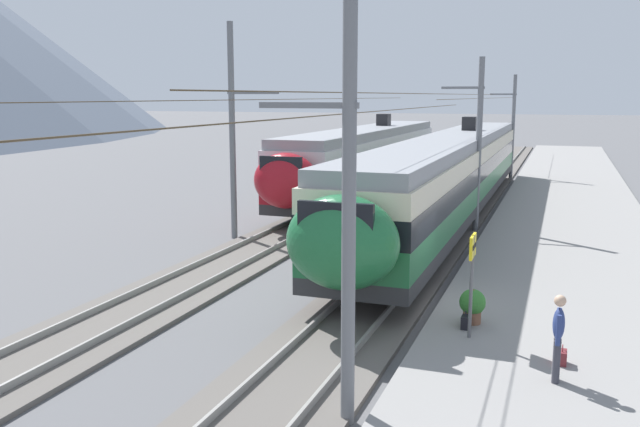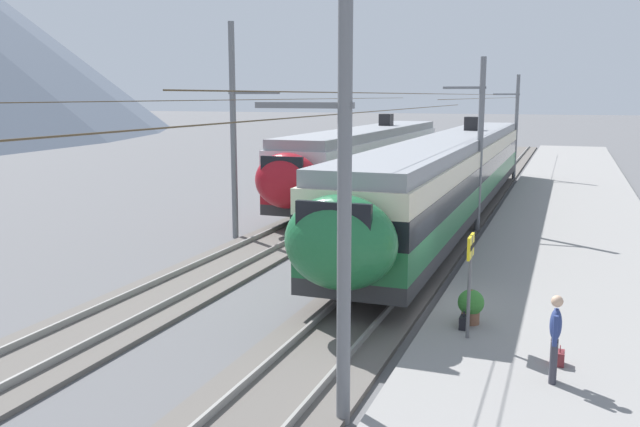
# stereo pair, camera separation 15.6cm
# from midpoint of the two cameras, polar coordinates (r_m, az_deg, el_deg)

# --- Properties ---
(ground_plane) EXTENTS (400.00, 400.00, 0.00)m
(ground_plane) POSITION_cam_midpoint_polar(r_m,az_deg,el_deg) (18.24, 7.62, -8.11)
(ground_plane) COLOR #565659
(platform_slab) EXTENTS (120.00, 6.54, 0.31)m
(platform_slab) POSITION_cam_midpoint_polar(r_m,az_deg,el_deg) (17.81, 20.76, -8.61)
(platform_slab) COLOR gray
(platform_slab) RESTS_ON ground
(track_near) EXTENTS (120.00, 3.00, 0.28)m
(track_near) POSITION_cam_midpoint_polar(r_m,az_deg,el_deg) (18.47, 4.43, -7.61)
(track_near) COLOR #5B5651
(track_near) RESTS_ON ground
(track_far) EXTENTS (120.00, 3.00, 0.28)m
(track_far) POSITION_cam_midpoint_polar(r_m,az_deg,el_deg) (20.68, -10.96, -5.83)
(track_far) COLOR #5B5651
(track_far) RESTS_ON ground
(train_near_platform) EXTENTS (33.58, 3.00, 4.27)m
(train_near_platform) POSITION_cam_midpoint_polar(r_m,az_deg,el_deg) (31.05, 11.41, 3.48)
(train_near_platform) COLOR #2D2D30
(train_near_platform) RESTS_ON track_near
(train_far_track) EXTENTS (24.17, 2.98, 4.27)m
(train_far_track) POSITION_cam_midpoint_polar(r_m,az_deg,el_deg) (37.57, 4.13, 4.73)
(train_far_track) COLOR #2D2D30
(train_far_track) RESTS_ON track_far
(catenary_mast_west) EXTENTS (41.13, 1.73, 8.39)m
(catenary_mast_west) POSITION_cam_midpoint_polar(r_m,az_deg,el_deg) (11.05, 2.07, 2.94)
(catenary_mast_west) COLOR slate
(catenary_mast_west) RESTS_ON ground
(catenary_mast_mid) EXTENTS (41.13, 1.73, 7.17)m
(catenary_mast_mid) POSITION_cam_midpoint_polar(r_m,az_deg,el_deg) (28.26, 13.38, 5.95)
(catenary_mast_mid) COLOR slate
(catenary_mast_mid) RESTS_ON ground
(catenary_mast_east) EXTENTS (41.13, 1.73, 7.00)m
(catenary_mast_east) POSITION_cam_midpoint_polar(r_m,az_deg,el_deg) (46.85, 16.26, 7.20)
(catenary_mast_east) COLOR slate
(catenary_mast_east) RESTS_ON ground
(catenary_mast_far_side) EXTENTS (41.13, 2.14, 8.43)m
(catenary_mast_far_side) POSITION_cam_midpoint_polar(r_m,az_deg,el_deg) (26.59, -6.97, 7.08)
(catenary_mast_far_side) COLOR slate
(catenary_mast_far_side) RESTS_ON ground
(platform_sign) EXTENTS (0.70, 0.08, 2.33)m
(platform_sign) POSITION_cam_midpoint_polar(r_m,az_deg,el_deg) (15.09, 12.90, -4.14)
(platform_sign) COLOR #59595B
(platform_sign) RESTS_ON platform_slab
(passenger_walking) EXTENTS (0.53, 0.22, 1.69)m
(passenger_walking) POSITION_cam_midpoint_polar(r_m,az_deg,el_deg) (13.45, 19.64, -9.61)
(passenger_walking) COLOR #383842
(passenger_walking) RESTS_ON platform_slab
(handbag_beside_passenger) EXTENTS (0.32, 0.18, 0.41)m
(handbag_beside_passenger) POSITION_cam_midpoint_polar(r_m,az_deg,el_deg) (14.58, 19.95, -11.43)
(handbag_beside_passenger) COLOR maroon
(handbag_beside_passenger) RESTS_ON platform_slab
(handbag_near_sign) EXTENTS (0.32, 0.18, 0.43)m
(handbag_near_sign) POSITION_cam_midpoint_polar(r_m,az_deg,el_deg) (16.08, 12.36, -9.00)
(handbag_near_sign) COLOR black
(handbag_near_sign) RESTS_ON platform_slab
(potted_plant_platform_edge) EXTENTS (0.62, 0.62, 0.83)m
(potted_plant_platform_edge) POSITION_cam_midpoint_polar(r_m,az_deg,el_deg) (16.38, 12.94, -7.51)
(potted_plant_platform_edge) COLOR brown
(potted_plant_platform_edge) RESTS_ON platform_slab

